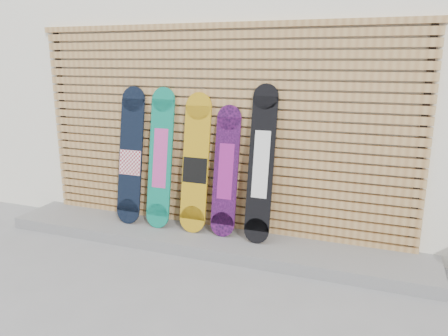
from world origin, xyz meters
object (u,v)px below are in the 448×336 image
Objects in this scene: snowboard_3 at (226,171)px; snowboard_2 at (196,164)px; snowboard_1 at (161,158)px; snowboard_4 at (261,164)px; snowboard_0 at (131,157)px.

snowboard_2 is at bearing -178.94° from snowboard_3.
snowboard_4 reaches higher than snowboard_1.
snowboard_1 is 0.76m from snowboard_3.
snowboard_1 is 1.12× the size of snowboard_3.
snowboard_2 reaches higher than snowboard_3.
snowboard_0 is 1.12× the size of snowboard_3.
snowboard_0 reaches higher than snowboard_2.
snowboard_4 is (1.52, -0.00, 0.04)m from snowboard_0.
snowboard_4 reaches higher than snowboard_0.
snowboard_4 is (1.14, -0.01, 0.03)m from snowboard_1.
snowboard_0 is at bearing 179.90° from snowboard_4.
snowboard_3 is 0.40m from snowboard_4.
snowboard_2 is 0.93× the size of snowboard_4.
snowboard_0 is 0.96× the size of snowboard_4.
snowboard_1 is at bearing 179.60° from snowboard_4.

